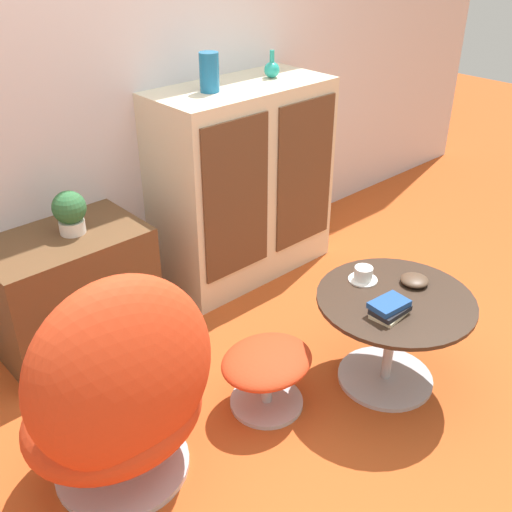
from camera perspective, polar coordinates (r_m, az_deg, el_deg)
ground_plane at (r=2.59m, az=5.33°, el=-15.66°), size 12.00×12.00×0.00m
wall_back at (r=2.99m, az=-14.83°, el=18.51°), size 6.40×0.06×2.60m
sideboard at (r=3.34m, az=-1.28°, el=6.99°), size 0.99×0.48×1.08m
tv_console at (r=2.96m, az=-17.13°, el=-3.21°), size 0.72×0.46×0.58m
egg_chair at (r=2.16m, az=-12.90°, el=-12.80°), size 0.69×0.63×0.90m
ottoman at (r=2.53m, az=1.04°, el=-10.55°), size 0.40×0.34×0.28m
coffee_table at (r=2.66m, az=12.83°, el=-6.55°), size 0.67×0.67×0.44m
vase_leftmost at (r=3.03m, az=-4.47°, el=17.05°), size 0.10×0.10×0.19m
vase_inner_left at (r=3.31m, az=1.52°, el=17.38°), size 0.08×0.08×0.14m
potted_plant at (r=2.79m, az=-17.32°, el=4.10°), size 0.15×0.15×0.20m
teacup at (r=2.65m, az=10.18°, el=-1.79°), size 0.13×0.13×0.06m
book_stack at (r=2.45m, az=12.60°, el=-4.91°), size 0.16×0.12×0.06m
bowl at (r=2.68m, az=14.86°, el=-2.24°), size 0.12×0.12×0.04m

